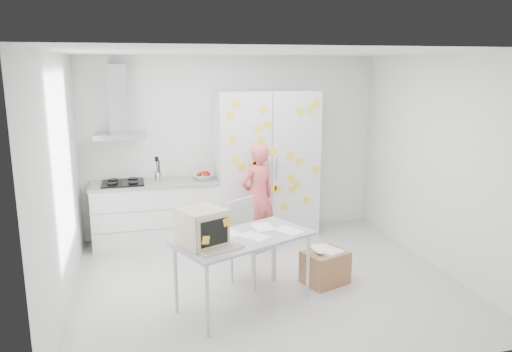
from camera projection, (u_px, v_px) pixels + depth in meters
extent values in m
cube|color=silver|center=(266.00, 282.00, 6.05)|extent=(4.50, 4.00, 0.02)
cube|color=white|center=(232.00, 146.00, 7.65)|extent=(4.50, 0.02, 2.70)
cube|color=white|center=(60.00, 183.00, 5.22)|extent=(0.02, 4.00, 2.70)
cube|color=white|center=(438.00, 163.00, 6.29)|extent=(0.02, 4.00, 2.70)
cube|color=white|center=(267.00, 52.00, 5.46)|extent=(4.50, 4.00, 0.02)
cube|color=white|center=(157.00, 214.00, 7.28)|extent=(1.80, 0.60, 0.88)
cube|color=gray|center=(157.00, 210.00, 6.96)|extent=(1.76, 0.01, 0.01)
cube|color=gray|center=(158.00, 229.00, 7.02)|extent=(1.76, 0.01, 0.01)
cube|color=#9E9E99|center=(155.00, 183.00, 7.18)|extent=(1.84, 0.63, 0.04)
cube|color=black|center=(123.00, 183.00, 7.07)|extent=(0.58, 0.50, 0.03)
cylinder|color=black|center=(112.00, 184.00, 6.91)|extent=(0.14, 0.14, 0.02)
cylinder|color=black|center=(133.00, 182.00, 6.98)|extent=(0.14, 0.14, 0.02)
cylinder|color=black|center=(113.00, 180.00, 7.14)|extent=(0.14, 0.14, 0.02)
cylinder|color=black|center=(133.00, 179.00, 7.21)|extent=(0.14, 0.14, 0.02)
cylinder|color=silver|center=(158.00, 177.00, 7.17)|extent=(0.10, 0.10, 0.14)
cylinder|color=black|center=(157.00, 170.00, 7.15)|extent=(0.01, 0.01, 0.30)
cylinder|color=black|center=(160.00, 170.00, 7.14)|extent=(0.01, 0.01, 0.30)
cylinder|color=black|center=(158.00, 170.00, 7.17)|extent=(0.01, 0.01, 0.30)
cube|color=black|center=(157.00, 159.00, 7.12)|extent=(0.05, 0.01, 0.07)
imported|color=white|center=(203.00, 177.00, 7.33)|extent=(0.31, 0.31, 0.08)
sphere|color=#B2140F|center=(199.00, 175.00, 7.33)|extent=(0.08, 0.08, 0.08)
sphere|color=#B2140F|center=(206.00, 175.00, 7.29)|extent=(0.08, 0.08, 0.08)
sphere|color=#B2140F|center=(208.00, 174.00, 7.38)|extent=(0.08, 0.08, 0.08)
cylinder|color=yellow|center=(202.00, 172.00, 7.33)|extent=(0.09, 0.17, 0.10)
cylinder|color=yellow|center=(203.00, 172.00, 7.34)|extent=(0.04, 0.17, 0.10)
cylinder|color=yellow|center=(205.00, 171.00, 7.34)|extent=(0.08, 0.17, 0.10)
cube|color=silver|center=(120.00, 135.00, 6.97)|extent=(0.70, 0.48, 0.07)
cube|color=silver|center=(118.00, 99.00, 6.97)|extent=(0.26, 0.24, 0.95)
cube|color=silver|center=(266.00, 164.00, 7.50)|extent=(1.50, 0.65, 2.20)
cube|color=slate|center=(272.00, 169.00, 7.19)|extent=(0.01, 0.01, 2.16)
cube|color=silver|center=(268.00, 169.00, 7.17)|extent=(0.02, 0.02, 0.30)
cube|color=silver|center=(276.00, 169.00, 7.20)|extent=(0.02, 0.02, 0.30)
cube|color=yellow|center=(300.00, 112.00, 7.11)|extent=(0.10, 0.00, 0.10)
cube|color=yellow|center=(310.00, 110.00, 7.14)|extent=(0.12, 0.00, 0.12)
cube|color=yellow|center=(316.00, 170.00, 7.36)|extent=(0.12, 0.00, 0.12)
cube|color=yellow|center=(257.00, 162.00, 7.11)|extent=(0.10, 0.00, 0.10)
cube|color=yellow|center=(273.00, 151.00, 7.14)|extent=(0.12, 0.00, 0.12)
cube|color=yellow|center=(297.00, 184.00, 7.33)|extent=(0.12, 0.00, 0.12)
cube|color=yellow|center=(259.00, 185.00, 7.19)|extent=(0.10, 0.00, 0.10)
cube|color=yellow|center=(264.00, 110.00, 6.98)|extent=(0.12, 0.00, 0.12)
cube|color=yellow|center=(278.00, 188.00, 7.28)|extent=(0.12, 0.00, 0.12)
cube|color=yellow|center=(299.00, 161.00, 7.27)|extent=(0.12, 0.00, 0.12)
cube|color=yellow|center=(291.00, 178.00, 7.29)|extent=(0.10, 0.00, 0.10)
cube|color=yellow|center=(258.00, 129.00, 7.01)|extent=(0.12, 0.00, 0.12)
cube|color=yellow|center=(241.00, 167.00, 7.07)|extent=(0.10, 0.00, 0.10)
cube|color=yellow|center=(235.00, 160.00, 7.03)|extent=(0.10, 0.00, 0.10)
cube|color=yellow|center=(230.00, 115.00, 6.87)|extent=(0.11, 0.00, 0.11)
cube|color=yellow|center=(267.00, 203.00, 7.29)|extent=(0.10, 0.00, 0.10)
cube|color=yellow|center=(259.00, 161.00, 7.12)|extent=(0.11, 0.00, 0.11)
cube|color=yellow|center=(307.00, 200.00, 7.43)|extent=(0.11, 0.00, 0.11)
cube|color=yellow|center=(316.00, 103.00, 7.14)|extent=(0.10, 0.00, 0.10)
cube|color=yellow|center=(261.00, 140.00, 7.06)|extent=(0.10, 0.00, 0.10)
cube|color=yellow|center=(253.00, 166.00, 7.11)|extent=(0.11, 0.00, 0.11)
cube|color=yellow|center=(284.00, 207.00, 7.36)|extent=(0.10, 0.00, 0.10)
cube|color=yellow|center=(237.00, 105.00, 6.87)|extent=(0.10, 0.00, 0.10)
cube|color=yellow|center=(232.00, 140.00, 6.96)|extent=(0.12, 0.00, 0.12)
cube|color=yellow|center=(292.00, 190.00, 7.34)|extent=(0.11, 0.00, 0.11)
cube|color=yellow|center=(267.00, 125.00, 7.03)|extent=(0.11, 0.00, 0.11)
cube|color=yellow|center=(290.00, 156.00, 7.22)|extent=(0.11, 0.00, 0.11)
cube|color=yellow|center=(273.00, 189.00, 7.26)|extent=(0.11, 0.00, 0.11)
imported|color=#E75A5D|center=(258.00, 197.00, 6.93)|extent=(0.66, 0.56, 1.53)
cube|color=#A8AEB3|center=(244.00, 238.00, 5.28)|extent=(1.62, 1.26, 0.03)
cylinder|color=silver|center=(207.00, 301.00, 4.73)|extent=(0.05, 0.05, 0.75)
cylinder|color=silver|center=(308.00, 267.00, 5.54)|extent=(0.05, 0.05, 0.75)
cylinder|color=silver|center=(176.00, 280.00, 5.19)|extent=(0.05, 0.05, 0.75)
cylinder|color=silver|center=(273.00, 251.00, 6.00)|extent=(0.05, 0.05, 0.75)
cube|color=beige|center=(202.00, 227.00, 5.02)|extent=(0.53, 0.54, 0.37)
cube|color=beige|center=(214.00, 232.00, 4.85)|extent=(0.35, 0.17, 0.33)
cube|color=black|center=(214.00, 233.00, 4.84)|extent=(0.29, 0.13, 0.26)
cube|color=yellow|center=(206.00, 240.00, 4.79)|extent=(0.09, 0.04, 0.10)
cube|color=yellow|center=(227.00, 222.00, 4.91)|extent=(0.09, 0.04, 0.10)
cube|color=beige|center=(221.00, 250.00, 4.88)|extent=(0.48, 0.33, 0.03)
cube|color=gray|center=(221.00, 248.00, 4.88)|extent=(0.43, 0.27, 0.01)
cube|color=white|center=(255.00, 236.00, 5.30)|extent=(0.36, 0.38, 0.00)
cube|color=white|center=(263.00, 227.00, 5.59)|extent=(0.24, 0.32, 0.00)
cube|color=white|center=(289.00, 231.00, 5.46)|extent=(0.34, 0.38, 0.00)
cube|color=white|center=(228.00, 233.00, 5.40)|extent=(0.29, 0.36, 0.00)
cube|color=#BDBCBA|center=(253.00, 244.00, 5.92)|extent=(0.63, 0.63, 0.04)
cube|color=#BDBCBA|center=(241.00, 219.00, 5.99)|extent=(0.37, 0.27, 0.50)
cylinder|color=#B7B8BD|center=(254.00, 273.00, 5.72)|extent=(0.04, 0.04, 0.46)
cylinder|color=#B7B8BD|center=(275.00, 263.00, 5.99)|extent=(0.04, 0.04, 0.46)
cylinder|color=#B7B8BD|center=(232.00, 264.00, 5.96)|extent=(0.04, 0.04, 0.46)
cylinder|color=#B7B8BD|center=(252.00, 256.00, 6.23)|extent=(0.04, 0.04, 0.46)
cube|color=#A16D46|center=(325.00, 267.00, 5.96)|extent=(0.59, 0.53, 0.39)
cube|color=white|center=(328.00, 251.00, 5.91)|extent=(0.35, 0.39, 0.03)
cube|color=white|center=(322.00, 249.00, 5.93)|extent=(0.22, 0.30, 0.00)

